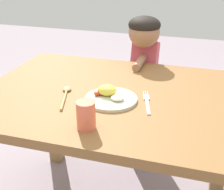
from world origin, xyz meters
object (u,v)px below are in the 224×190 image
object	(u,v)px
drinking_cup	(86,115)
fork	(147,102)
plate	(110,97)
spoon	(66,93)
person	(143,83)

from	to	relation	value
drinking_cup	fork	bearing A→B (deg)	56.34
plate	spoon	size ratio (longest dim) A/B	1.02
plate	person	xyz separation A→B (m)	(0.04, 0.62, -0.19)
plate	spoon	world-z (taller)	plate
plate	spoon	distance (m)	0.21
drinking_cup	spoon	bearing A→B (deg)	128.76
fork	drinking_cup	distance (m)	0.33
spoon	drinking_cup	xyz separation A→B (m)	(0.19, -0.24, 0.05)
plate	spoon	bearing A→B (deg)	-177.80
spoon	person	bearing A→B (deg)	-38.63
plate	drinking_cup	world-z (taller)	drinking_cup
spoon	drinking_cup	bearing A→B (deg)	-158.47
fork	person	world-z (taller)	person
spoon	person	size ratio (longest dim) A/B	0.22
spoon	person	distance (m)	0.70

